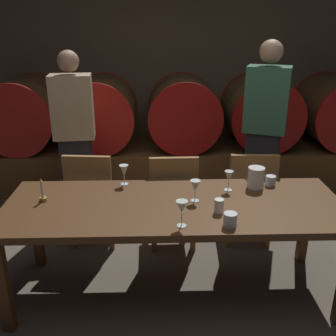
# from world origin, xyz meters

# --- Properties ---
(ground_plane) EXTENTS (7.64, 7.64, 0.00)m
(ground_plane) POSITION_xyz_m (0.00, 0.00, 0.00)
(ground_plane) COLOR brown
(back_wall) EXTENTS (5.88, 0.24, 2.53)m
(back_wall) POSITION_xyz_m (0.00, 2.67, 1.27)
(back_wall) COLOR brown
(back_wall) RESTS_ON ground
(barrel_shelf) EXTENTS (5.29, 0.90, 0.49)m
(barrel_shelf) POSITION_xyz_m (0.00, 2.12, 0.24)
(barrel_shelf) COLOR brown
(barrel_shelf) RESTS_ON ground
(wine_barrel_far_left) EXTENTS (0.82, 0.86, 0.82)m
(wine_barrel_far_left) POSITION_xyz_m (-1.84, 2.12, 0.89)
(wine_barrel_far_left) COLOR brown
(wine_barrel_far_left) RESTS_ON barrel_shelf
(wine_barrel_left) EXTENTS (0.82, 0.86, 0.82)m
(wine_barrel_left) POSITION_xyz_m (-0.96, 2.12, 0.89)
(wine_barrel_left) COLOR brown
(wine_barrel_left) RESTS_ON barrel_shelf
(wine_barrel_center) EXTENTS (0.82, 0.86, 0.82)m
(wine_barrel_center) POSITION_xyz_m (0.01, 2.12, 0.89)
(wine_barrel_center) COLOR brown
(wine_barrel_center) RESTS_ON barrel_shelf
(wine_barrel_right) EXTENTS (0.82, 0.86, 0.82)m
(wine_barrel_right) POSITION_xyz_m (0.92, 2.12, 0.89)
(wine_barrel_right) COLOR brown
(wine_barrel_right) RESTS_ON barrel_shelf
(wine_barrel_far_right) EXTENTS (0.82, 0.86, 0.82)m
(wine_barrel_far_right) POSITION_xyz_m (1.83, 2.12, 0.89)
(wine_barrel_far_right) COLOR #513319
(wine_barrel_far_right) RESTS_ON barrel_shelf
(dining_table) EXTENTS (2.35, 0.85, 0.73)m
(dining_table) POSITION_xyz_m (-0.19, 0.04, 0.66)
(dining_table) COLOR #4C2D16
(dining_table) RESTS_ON ground
(chair_left) EXTENTS (0.43, 0.43, 0.88)m
(chair_left) POSITION_xyz_m (-0.88, 0.72, 0.49)
(chair_left) COLOR olive
(chair_left) RESTS_ON ground
(chair_center) EXTENTS (0.41, 0.41, 0.88)m
(chair_center) POSITION_xyz_m (-0.17, 0.67, 0.49)
(chair_center) COLOR olive
(chair_center) RESTS_ON ground
(chair_right) EXTENTS (0.42, 0.42, 0.88)m
(chair_right) POSITION_xyz_m (0.51, 0.71, 0.49)
(chair_right) COLOR olive
(chair_right) RESTS_ON ground
(guest_left) EXTENTS (0.40, 0.28, 1.66)m
(guest_left) POSITION_xyz_m (-1.09, 1.23, 0.85)
(guest_left) COLOR black
(guest_left) RESTS_ON ground
(guest_right) EXTENTS (0.44, 0.36, 1.76)m
(guest_right) POSITION_xyz_m (0.69, 1.10, 0.90)
(guest_right) COLOR black
(guest_right) RESTS_ON ground
(candle_center) EXTENTS (0.05, 0.05, 0.18)m
(candle_center) POSITION_xyz_m (-1.11, 0.11, 0.77)
(candle_center) COLOR olive
(candle_center) RESTS_ON dining_table
(pitcher) EXTENTS (0.12, 0.12, 0.16)m
(pitcher) POSITION_xyz_m (0.43, 0.29, 0.81)
(pitcher) COLOR white
(pitcher) RESTS_ON dining_table
(wine_glass_far_left) EXTENTS (0.07, 0.07, 0.16)m
(wine_glass_far_left) POSITION_xyz_m (-0.56, 0.38, 0.84)
(wine_glass_far_left) COLOR white
(wine_glass_far_left) RESTS_ON dining_table
(wine_glass_center_left) EXTENTS (0.07, 0.07, 0.17)m
(wine_glass_center_left) POSITION_xyz_m (-0.16, -0.27, 0.85)
(wine_glass_center_left) COLOR silver
(wine_glass_center_left) RESTS_ON dining_table
(wine_glass_center_right) EXTENTS (0.07, 0.07, 0.16)m
(wine_glass_center_right) POSITION_xyz_m (-0.04, 0.08, 0.84)
(wine_glass_center_right) COLOR silver
(wine_glass_center_right) RESTS_ON dining_table
(wine_glass_far_right) EXTENTS (0.07, 0.07, 0.15)m
(wine_glass_far_right) POSITION_xyz_m (0.22, 0.25, 0.84)
(wine_glass_far_right) COLOR silver
(wine_glass_far_right) RESTS_ON dining_table
(cup_left) EXTENTS (0.06, 0.06, 0.09)m
(cup_left) POSITION_xyz_m (0.10, -0.10, 0.78)
(cup_left) COLOR white
(cup_left) RESTS_ON dining_table
(cup_center) EXTENTS (0.08, 0.08, 0.09)m
(cup_center) POSITION_xyz_m (0.14, -0.28, 0.77)
(cup_center) COLOR silver
(cup_center) RESTS_ON dining_table
(cup_right) EXTENTS (0.08, 0.08, 0.08)m
(cup_right) POSITION_xyz_m (0.56, 0.33, 0.77)
(cup_right) COLOR silver
(cup_right) RESTS_ON dining_table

